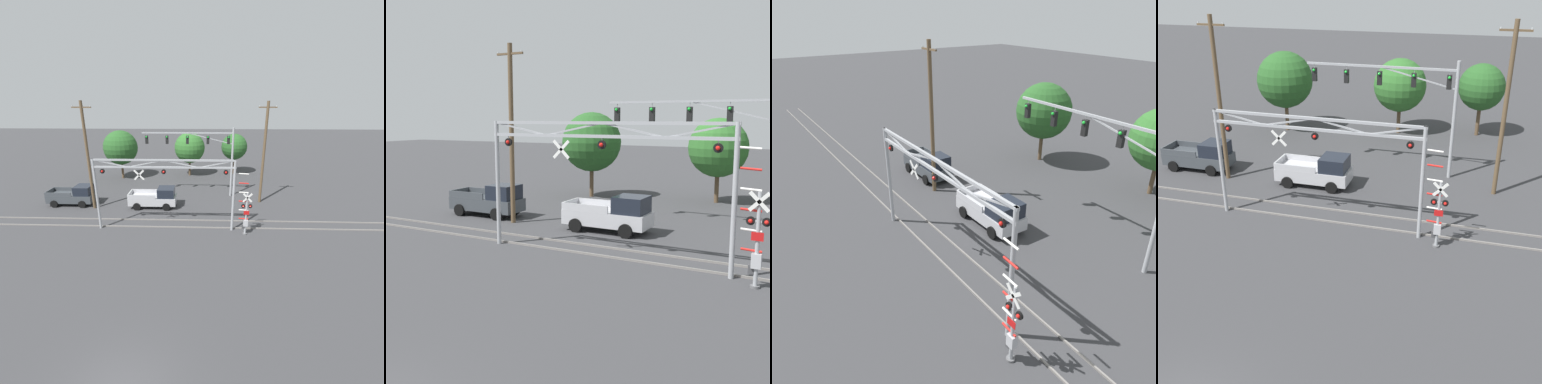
# 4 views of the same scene
# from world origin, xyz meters

# --- Properties ---
(rail_track_near) EXTENTS (80.00, 0.08, 0.10)m
(rail_track_near) POSITION_xyz_m (0.00, 14.01, 0.05)
(rail_track_near) COLOR gray
(rail_track_near) RESTS_ON ground_plane
(rail_track_far) EXTENTS (80.00, 0.08, 0.10)m
(rail_track_far) POSITION_xyz_m (0.00, 15.45, 0.05)
(rail_track_far) COLOR gray
(rail_track_far) RESTS_ON ground_plane
(crossing_gantry) EXTENTS (11.61, 0.26, 6.16)m
(crossing_gantry) POSITION_xyz_m (-0.02, 13.73, 4.47)
(crossing_gantry) COLOR #9EA0A5
(crossing_gantry) RESTS_ON ground_plane
(crossing_signal_mast) EXTENTS (1.23, 0.35, 5.28)m
(crossing_signal_mast) POSITION_xyz_m (6.66, 13.02, 1.87)
(crossing_signal_mast) COLOR #9EA0A5
(crossing_signal_mast) RESTS_ON ground_plane
(traffic_signal_span) EXTENTS (10.14, 0.39, 7.84)m
(traffic_signal_span) POSITION_xyz_m (3.70, 22.32, 5.55)
(traffic_signal_span) COLOR #9EA0A5
(traffic_signal_span) RESTS_ON ground_plane
(pickup_truck_lead) EXTENTS (4.84, 2.20, 2.11)m
(pickup_truck_lead) POSITION_xyz_m (-1.65, 18.71, 1.00)
(pickup_truck_lead) COLOR #B7B7BC
(pickup_truck_lead) RESTS_ON ground_plane
(pickup_truck_following) EXTENTS (4.77, 2.20, 2.11)m
(pickup_truck_following) POSITION_xyz_m (-10.47, 19.12, 1.00)
(pickup_truck_following) COLOR #3D4247
(pickup_truck_following) RESTS_ON ground_plane
(utility_pole_left) EXTENTS (1.80, 0.28, 10.58)m
(utility_pole_left) POSITION_xyz_m (-8.01, 18.14, 5.44)
(utility_pole_left) COLOR brown
(utility_pole_left) RESTS_ON ground_plane
(utility_pole_right) EXTENTS (1.80, 0.28, 10.55)m
(utility_pole_right) POSITION_xyz_m (9.51, 20.48, 5.42)
(utility_pole_right) COLOR brown
(utility_pole_right) RESTS_ON ground_plane
(background_tree_beyond_span) EXTENTS (4.73, 4.73, 6.78)m
(background_tree_beyond_span) POSITION_xyz_m (-8.21, 29.21, 4.41)
(background_tree_beyond_span) COLOR brown
(background_tree_beyond_span) RESTS_ON ground_plane
(background_tree_far_left_verge) EXTENTS (4.40, 4.40, 6.34)m
(background_tree_far_left_verge) POSITION_xyz_m (1.35, 31.07, 4.12)
(background_tree_far_left_verge) COLOR brown
(background_tree_far_left_verge) RESTS_ON ground_plane
(background_tree_far_right_verge) EXTENTS (3.82, 3.82, 6.03)m
(background_tree_far_right_verge) POSITION_xyz_m (7.95, 32.27, 4.11)
(background_tree_far_right_verge) COLOR brown
(background_tree_far_right_verge) RESTS_ON ground_plane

